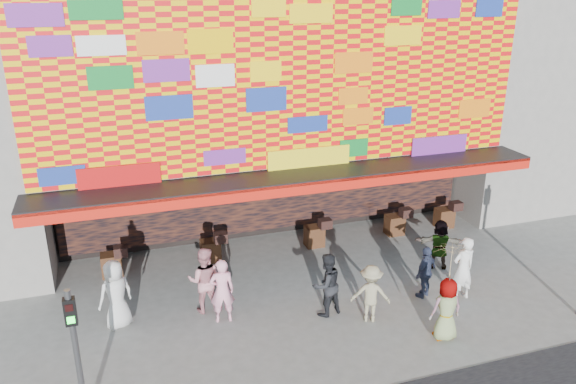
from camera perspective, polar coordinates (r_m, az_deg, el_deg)
name	(u,v)px	position (r m, az deg, el deg)	size (l,w,h in m)	color
ground	(341,325)	(14.92, 5.40, -13.31)	(90.00, 90.00, 0.00)	slate
shop_building	(255,74)	(20.38, -3.42, 11.83)	(15.20, 9.40, 10.00)	gray
neighbor_right	(557,42)	(26.60, 25.70, 13.60)	(11.00, 8.00, 12.00)	gray
signal_left	(75,343)	(11.75, -20.82, -14.12)	(0.22, 0.20, 3.00)	#59595B
ped_a	(116,294)	(14.99, -17.10, -9.92)	(0.90, 0.59, 1.84)	silver
ped_b	(222,291)	(14.68, -6.71, -9.93)	(0.64, 0.42, 1.77)	pink
ped_c	(326,285)	(14.90, 3.92, -9.37)	(0.85, 0.66, 1.75)	black
ped_d	(371,293)	(14.81, 8.40, -10.16)	(1.01, 0.58, 1.57)	gray
ped_e	(426,272)	(16.15, 13.81, -7.88)	(0.90, 0.37, 1.53)	#2E3651
ped_f	(439,244)	(17.82, 15.14, -5.16)	(1.46, 0.47, 1.57)	gray
ped_g	(446,309)	(14.48, 15.79, -11.40)	(0.80, 0.52, 1.63)	gray
ped_h	(463,268)	(16.26, 17.37, -7.42)	(0.68, 0.44, 1.85)	silver
ped_i	(204,280)	(15.15, -8.49, -8.84)	(0.89, 0.70, 1.84)	#CF868F
parasol	(452,262)	(13.86, 16.30, -6.82)	(1.04, 1.06, 1.78)	#D4BA85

